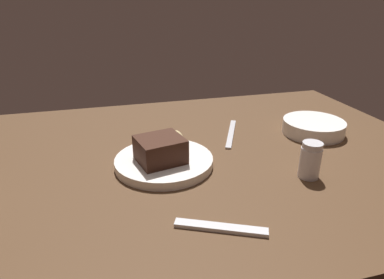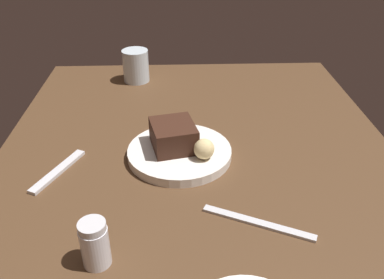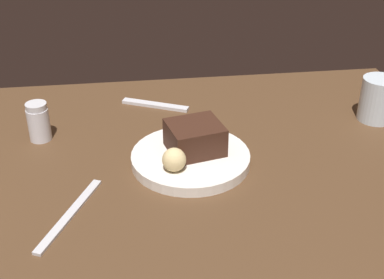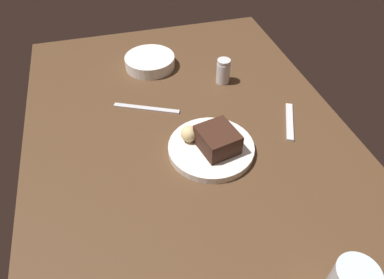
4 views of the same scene
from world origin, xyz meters
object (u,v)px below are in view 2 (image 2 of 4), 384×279
bread_roll (204,149)px  salt_shaker (95,244)px  water_glass (136,66)px  butter_knife (258,223)px  dessert_spoon (58,171)px  chocolate_cake_slice (173,136)px  dessert_plate (180,153)px

bread_roll → salt_shaker: salt_shaker is taller
bread_roll → water_glass: 46.75cm
water_glass → butter_knife: bearing=22.0°
salt_shaker → dessert_spoon: salt_shaker is taller
bread_roll → dessert_spoon: 28.81cm
salt_shaker → butter_knife: (-7.17, 25.14, -3.53)cm
chocolate_cake_slice → dessert_spoon: 23.63cm
chocolate_cake_slice → water_glass: (-39.32, -10.71, -0.00)cm
bread_roll → butter_knife: size_ratio=0.22×
dessert_plate → butter_knife: dessert_plate is taller
water_glass → butter_knife: size_ratio=0.48×
salt_shaker → dessert_spoon: bearing=-153.9°
dessert_spoon → dessert_plate: bearing=126.3°
chocolate_cake_slice → bread_roll: size_ratio=2.28×
dessert_plate → salt_shaker: bearing=-24.2°
butter_knife → chocolate_cake_slice: bearing=148.2°
bread_roll → salt_shaker: (24.29, -17.26, -0.17)cm
dessert_plate → dessert_spoon: bearing=-78.9°
bread_roll → water_glass: (-43.67, -16.69, 0.58)cm
salt_shaker → dessert_spoon: size_ratio=0.51×
dessert_spoon → butter_knife: dessert_spoon is taller
dessert_plate → dessert_spoon: (4.67, -23.77, -0.60)cm
water_glass → dessert_plate: bearing=16.5°
dessert_plate → butter_knife: 24.14cm
water_glass → butter_knife: water_glass is taller
dessert_plate → bread_roll: (3.42, 4.79, 2.99)cm
salt_shaker → dessert_plate: bearing=155.8°
chocolate_cake_slice → bread_roll: 7.42cm
salt_shaker → chocolate_cake_slice: bearing=158.5°
salt_shaker → water_glass: bearing=179.5°
bread_roll → water_glass: water_glass is taller
bread_roll → butter_knife: bread_roll is taller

